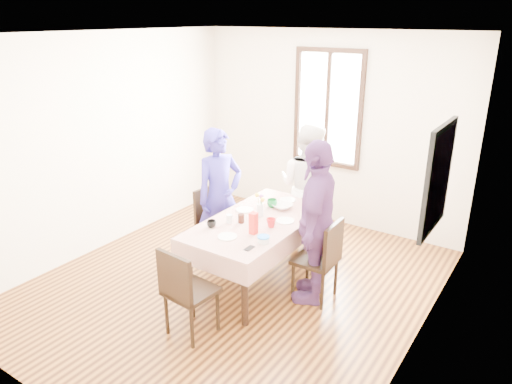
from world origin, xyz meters
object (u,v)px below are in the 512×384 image
Objects in this scene: chair_right at (316,259)px; chair_far at (307,212)px; chair_left at (219,226)px; person_far at (307,187)px; person_right at (316,222)px; chair_near at (191,291)px; dining_table at (258,251)px; person_left at (219,197)px.

chair_right and chair_far have the same top height.
chair_left is 1.00× the size of chair_right.
chair_right is at bearing 91.46° from chair_left.
chair_far is 0.36m from person_far.
person_right reaches higher than chair_far.
chair_left is 1.46m from chair_near.
chair_left is 1.23m from person_far.
chair_left is 1.00× the size of chair_near.
chair_right is at bearing 126.66° from chair_far.
chair_near is at bearing 91.62° from person_far.
person_right is at bearing 65.23° from chair_near.
chair_left is at bearing 122.55° from chair_near.
chair_far is 2.27m from chair_near.
person_right is at bearing 123.74° from person_far.
chair_far is (-0.69, 1.09, 0.00)m from chair_right.
chair_left is 1.20m from chair_far.
chair_near is (0.69, -1.29, 0.00)m from chair_left.
dining_table is at bearing 94.35° from chair_far.
chair_far is at bearing 94.57° from chair_near.
person_far is at bearing 150.23° from chair_left.
dining_table is 1.14m from chair_near.
chair_left is at bearing 59.39° from chair_far.
chair_far is 0.52× the size of person_right.
chair_far is at bearing 31.00° from chair_right.
dining_table is 1.82× the size of chair_far.
person_right is at bearing -73.47° from person_left.
dining_table is at bearing 94.57° from chair_near.
chair_right is 0.55× the size of person_left.
dining_table is 0.94× the size of person_right.
chair_left is at bearing 84.38° from chair_right.
person_left reaches higher than chair_left.
person_left reaches higher than chair_near.
dining_table is 1.82× the size of chair_right.
person_left is at bearing 56.82° from person_far.
person_far is 1.26m from person_right.
chair_left is 0.56× the size of person_far.
chair_far is 1.00× the size of chair_near.
person_left is at bearing 95.76° from chair_left.
dining_table is 1.14m from chair_far.
chair_left is 1.00× the size of chair_far.
dining_table is 1.82× the size of chair_left.
chair_near is at bearing -131.70° from person_left.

